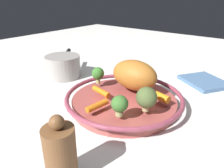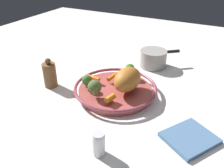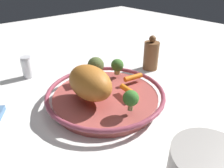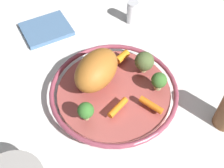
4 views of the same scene
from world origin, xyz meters
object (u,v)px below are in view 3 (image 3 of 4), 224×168
at_px(broccoli_floret_small, 131,99).
at_px(serving_bowl, 105,96).
at_px(pepper_mill, 151,55).
at_px(broccoli_floret_edge, 96,65).
at_px(broccoli_floret_mid, 117,66).
at_px(salt_shaker, 27,67).
at_px(baby_carrot_left, 76,78).
at_px(roast_chicken_piece, 91,83).
at_px(baby_carrot_back, 128,91).
at_px(baby_carrot_right, 133,77).

bearing_deg(broccoli_floret_small, serving_bowl, 173.41).
bearing_deg(pepper_mill, serving_bowl, -76.44).
bearing_deg(broccoli_floret_edge, broccoli_floret_small, -14.27).
height_order(broccoli_floret_mid, salt_shaker, broccoli_floret_mid).
bearing_deg(broccoli_floret_edge, baby_carrot_left, -96.42).
bearing_deg(salt_shaker, roast_chicken_piece, 9.26).
bearing_deg(roast_chicken_piece, salt_shaker, -170.74).
distance_m(baby_carrot_left, baby_carrot_back, 0.17).
relative_size(baby_carrot_back, pepper_mill, 0.49).
bearing_deg(pepper_mill, salt_shaker, -122.22).
height_order(broccoli_floret_mid, broccoli_floret_edge, broccoli_floret_edge).
relative_size(baby_carrot_right, broccoli_floret_edge, 1.03).
bearing_deg(broccoli_floret_edge, pepper_mill, 83.69).
bearing_deg(baby_carrot_right, pepper_mill, 112.92).
distance_m(baby_carrot_back, broccoli_floret_small, 0.08).
bearing_deg(broccoli_floret_edge, baby_carrot_right, 34.41).
relative_size(baby_carrot_left, pepper_mill, 0.32).
bearing_deg(baby_carrot_left, roast_chicken_piece, -10.92).
distance_m(serving_bowl, broccoli_floret_small, 0.12).
relative_size(roast_chicken_piece, broccoli_floret_mid, 2.80).
xyz_separation_m(serving_bowl, roast_chicken_piece, (0.00, -0.05, 0.06)).
bearing_deg(salt_shaker, broccoli_floret_edge, 33.37).
height_order(baby_carrot_left, baby_carrot_back, baby_carrot_left).
bearing_deg(broccoli_floret_mid, broccoli_floret_small, -33.34).
relative_size(serving_bowl, broccoli_floret_mid, 6.60).
distance_m(roast_chicken_piece, baby_carrot_right, 0.16).
bearing_deg(broccoli_floret_small, broccoli_floret_edge, 165.73).
bearing_deg(broccoli_floret_small, broccoli_floret_mid, 146.66).
height_order(serving_bowl, pepper_mill, pepper_mill).
bearing_deg(baby_carrot_right, roast_chicken_piece, -90.74).
bearing_deg(broccoli_floret_small, salt_shaker, -168.06).
bearing_deg(baby_carrot_left, baby_carrot_right, 52.11).
distance_m(broccoli_floret_mid, broccoli_floret_edge, 0.07).
bearing_deg(serving_bowl, broccoli_floret_mid, 120.39).
bearing_deg(broccoli_floret_edge, roast_chicken_piece, -42.75).
bearing_deg(serving_bowl, broccoli_floret_small, -6.59).
xyz_separation_m(broccoli_floret_mid, broccoli_floret_edge, (-0.04, -0.06, 0.01)).
distance_m(roast_chicken_piece, salt_shaker, 0.32).
xyz_separation_m(roast_chicken_piece, pepper_mill, (-0.07, 0.33, -0.03)).
relative_size(broccoli_floret_mid, salt_shaker, 0.67).
bearing_deg(baby_carrot_right, broccoli_floret_edge, -145.59).
height_order(serving_bowl, baby_carrot_left, baby_carrot_left).
bearing_deg(serving_bowl, broccoli_floret_edge, 157.31).
xyz_separation_m(baby_carrot_back, pepper_mill, (-0.12, 0.24, 0.01)).
bearing_deg(broccoli_floret_mid, pepper_mill, 93.15).
height_order(baby_carrot_right, baby_carrot_back, same).
height_order(roast_chicken_piece, pepper_mill, pepper_mill).
bearing_deg(broccoli_floret_small, baby_carrot_right, 131.32).
xyz_separation_m(roast_chicken_piece, baby_carrot_left, (-0.11, 0.02, -0.03)).
bearing_deg(serving_bowl, baby_carrot_left, -163.40).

